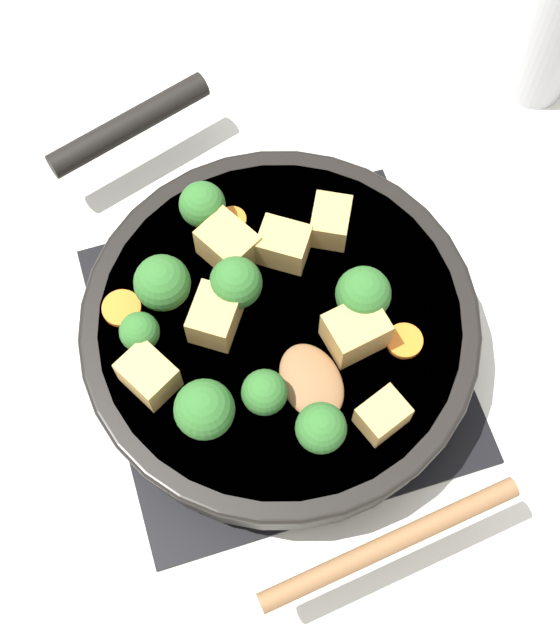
% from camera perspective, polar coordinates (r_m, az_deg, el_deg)
% --- Properties ---
extents(ground_plane, '(2.40, 2.40, 0.00)m').
position_cam_1_polar(ground_plane, '(0.81, 0.00, -2.13)').
color(ground_plane, silver).
extents(front_burner_grate, '(0.31, 0.31, 0.03)m').
position_cam_1_polar(front_burner_grate, '(0.80, 0.00, -1.83)').
color(front_burner_grate, black).
rests_on(front_burner_grate, ground_plane).
extents(skillet_pan, '(0.34, 0.44, 0.05)m').
position_cam_1_polar(skillet_pan, '(0.76, -0.09, -0.53)').
color(skillet_pan, black).
rests_on(skillet_pan, front_burner_grate).
extents(wooden_spoon, '(0.21, 0.20, 0.02)m').
position_cam_1_polar(wooden_spoon, '(0.70, 4.68, -9.34)').
color(wooden_spoon, brown).
rests_on(wooden_spoon, skillet_pan).
extents(tofu_cube_center_large, '(0.05, 0.04, 0.04)m').
position_cam_1_polar(tofu_cube_center_large, '(0.72, 4.86, -0.68)').
color(tofu_cube_center_large, tan).
rests_on(tofu_cube_center_large, skillet_pan).
extents(tofu_cube_near_handle, '(0.04, 0.04, 0.03)m').
position_cam_1_polar(tofu_cube_near_handle, '(0.70, 6.58, -6.10)').
color(tofu_cube_near_handle, tan).
rests_on(tofu_cube_near_handle, skillet_pan).
extents(tofu_cube_east_chunk, '(0.05, 0.05, 0.03)m').
position_cam_1_polar(tofu_cube_east_chunk, '(0.76, 3.25, 6.32)').
color(tofu_cube_east_chunk, tan).
rests_on(tofu_cube_east_chunk, skillet_pan).
extents(tofu_cube_west_chunk, '(0.05, 0.05, 0.03)m').
position_cam_1_polar(tofu_cube_west_chunk, '(0.75, 0.23, 4.84)').
color(tofu_cube_west_chunk, tan).
rests_on(tofu_cube_west_chunk, skillet_pan).
extents(tofu_cube_back_piece, '(0.05, 0.06, 0.03)m').
position_cam_1_polar(tofu_cube_back_piece, '(0.72, -4.19, 0.23)').
color(tofu_cube_back_piece, tan).
rests_on(tofu_cube_back_piece, skillet_pan).
extents(tofu_cube_front_piece, '(0.05, 0.06, 0.04)m').
position_cam_1_polar(tofu_cube_front_piece, '(0.75, -3.34, 4.82)').
color(tofu_cube_front_piece, tan).
rests_on(tofu_cube_front_piece, skillet_pan).
extents(tofu_cube_mid_small, '(0.05, 0.05, 0.03)m').
position_cam_1_polar(tofu_cube_mid_small, '(0.71, -8.42, -3.50)').
color(tofu_cube_mid_small, tan).
rests_on(tofu_cube_mid_small, skillet_pan).
extents(broccoli_floret_near_spoon, '(0.04, 0.04, 0.05)m').
position_cam_1_polar(broccoli_floret_near_spoon, '(0.76, -5.00, 7.35)').
color(broccoli_floret_near_spoon, '#709956').
rests_on(broccoli_floret_near_spoon, skillet_pan).
extents(broccoli_floret_center_top, '(0.04, 0.04, 0.04)m').
position_cam_1_polar(broccoli_floret_center_top, '(0.69, -1.00, -4.67)').
color(broccoli_floret_center_top, '#709956').
rests_on(broccoli_floret_center_top, skillet_pan).
extents(broccoli_floret_east_rim, '(0.05, 0.05, 0.05)m').
position_cam_1_polar(broccoli_floret_east_rim, '(0.69, -4.86, -5.74)').
color(broccoli_floret_east_rim, '#709956').
rests_on(broccoli_floret_east_rim, skillet_pan).
extents(broccoli_floret_west_rim, '(0.05, 0.05, 0.05)m').
position_cam_1_polar(broccoli_floret_west_rim, '(0.73, -7.55, 2.35)').
color(broccoli_floret_west_rim, '#709956').
rests_on(broccoli_floret_west_rim, skillet_pan).
extents(broccoli_floret_north_edge, '(0.03, 0.03, 0.04)m').
position_cam_1_polar(broccoli_floret_north_edge, '(0.72, -8.97, -0.77)').
color(broccoli_floret_north_edge, '#709956').
rests_on(broccoli_floret_north_edge, skillet_pan).
extents(broccoli_floret_south_cluster, '(0.04, 0.04, 0.05)m').
position_cam_1_polar(broccoli_floret_south_cluster, '(0.68, 2.86, -6.87)').
color(broccoli_floret_south_cluster, '#709956').
rests_on(broccoli_floret_south_cluster, skillet_pan).
extents(broccoli_floret_mid_floret, '(0.04, 0.04, 0.05)m').
position_cam_1_polar(broccoli_floret_mid_floret, '(0.72, -2.84, 2.38)').
color(broccoli_floret_mid_floret, '#709956').
rests_on(broccoli_floret_mid_floret, skillet_pan).
extents(broccoli_floret_small_inner, '(0.05, 0.05, 0.05)m').
position_cam_1_polar(broccoli_floret_small_inner, '(0.72, 5.35, 1.66)').
color(broccoli_floret_small_inner, '#709956').
rests_on(broccoli_floret_small_inner, skillet_pan).
extents(carrot_slice_orange_thin, '(0.02, 0.02, 0.01)m').
position_cam_1_polar(carrot_slice_orange_thin, '(0.78, -3.07, 6.43)').
color(carrot_slice_orange_thin, orange).
rests_on(carrot_slice_orange_thin, skillet_pan).
extents(carrot_slice_near_center, '(0.03, 0.03, 0.01)m').
position_cam_1_polar(carrot_slice_near_center, '(0.75, -10.10, 0.75)').
color(carrot_slice_near_center, orange).
rests_on(carrot_slice_near_center, skillet_pan).
extents(carrot_slice_edge_slice, '(0.03, 0.03, 0.01)m').
position_cam_1_polar(carrot_slice_edge_slice, '(0.74, 7.96, -1.33)').
color(carrot_slice_edge_slice, orange).
rests_on(carrot_slice_edge_slice, skillet_pan).
extents(pepper_mill, '(0.06, 0.06, 0.20)m').
position_cam_1_polar(pepper_mill, '(0.93, 17.39, 17.62)').
color(pepper_mill, '#B2B2B7').
rests_on(pepper_mill, ground_plane).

